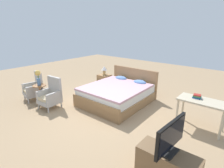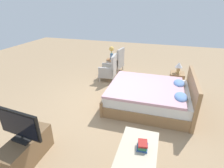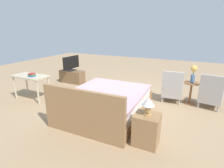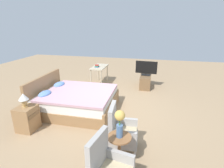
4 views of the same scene
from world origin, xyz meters
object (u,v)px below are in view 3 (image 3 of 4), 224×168
tv_stand (72,76)px  vanity_desk (31,79)px  nightstand (146,129)px  armchair_by_window_right (172,89)px  side_table (191,91)px  armchair_by_window_left (211,94)px  book_stack (32,75)px  bed (105,104)px  table_lamp (148,103)px  flower_vase (193,72)px  tv_flatscreen (71,63)px

tv_stand → vanity_desk: 1.92m
tv_stand → nightstand: bearing=145.1°
armchair_by_window_right → side_table: size_ratio=1.49×
armchair_by_window_left → vanity_desk: 5.00m
armchair_by_window_right → vanity_desk: armchair_by_window_right is taller
armchair_by_window_left → nightstand: (1.12, 2.24, -0.08)m
book_stack → bed: bearing=-177.9°
armchair_by_window_left → table_lamp: size_ratio=2.79×
armchair_by_window_right → side_table: 0.50m
book_stack → tv_stand: bearing=-85.9°
flower_vase → book_stack: (4.11, 1.71, -0.14)m
table_lamp → book_stack: size_ratio=1.79×
book_stack → nightstand: bearing=170.4°
tv_flatscreen → flower_vase: bearing=177.0°
tv_stand → vanity_desk: (0.00, 1.88, 0.38)m
nightstand → armchair_by_window_right: bearing=-93.5°
nightstand → book_stack: size_ratio=3.18×
side_table → flower_vase: 0.52m
armchair_by_window_right → nightstand: armchair_by_window_right is taller
side_table → table_lamp: (0.63, 2.30, 0.41)m
flower_vase → armchair_by_window_left: bearing=172.7°
tv_stand → bed: bearing=142.7°
vanity_desk → armchair_by_window_left: bearing=-161.4°
armchair_by_window_right → tv_flatscreen: bearing=-4.4°
flower_vase → tv_stand: 4.30m
vanity_desk → book_stack: bearing=158.4°
bed → side_table: bearing=-138.1°
armchair_by_window_right → table_lamp: 2.28m
side_table → book_stack: size_ratio=3.35×
vanity_desk → nightstand: bearing=169.9°
nightstand → flower_vase: bearing=-105.3°
bed → tv_stand: size_ratio=2.21×
bed → nightstand: (-1.18, 0.67, -0.01)m
bed → tv_flatscreen: bearing=-37.3°
armchair_by_window_left → vanity_desk: (4.73, 1.59, 0.24)m
side_table → tv_flatscreen: bearing=-3.0°
side_table → vanity_desk: vanity_desk is taller
bed → armchair_by_window_left: bed is taller
table_lamp → book_stack: 3.53m
nightstand → table_lamp: (0.00, 0.00, 0.51)m
nightstand → book_stack: (3.48, -0.59, 0.48)m
nightstand → tv_stand: bearing=-34.9°
flower_vase → tv_stand: bearing=-3.0°
bed → tv_stand: bearing=-37.3°
tv_stand → vanity_desk: vanity_desk is taller
side_table → nightstand: 2.39m
tv_stand → book_stack: book_stack is taller
armchair_by_window_left → nightstand: size_ratio=1.57×
side_table → nightstand: (0.63, 2.30, -0.09)m
nightstand → side_table: bearing=-105.3°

